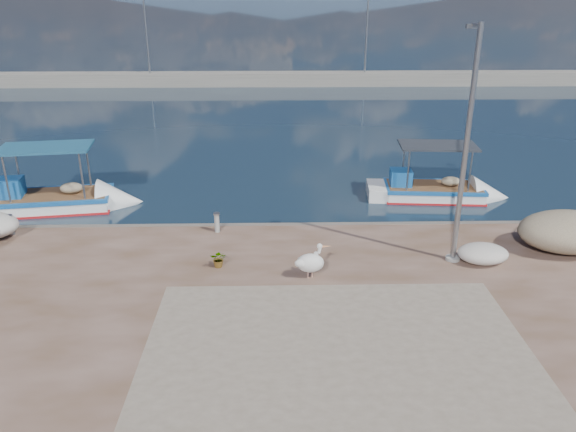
# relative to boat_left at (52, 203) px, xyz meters

# --- Properties ---
(ground) EXTENTS (1400.00, 1400.00, 0.00)m
(ground) POSITION_rel_boat_left_xyz_m (9.50, -8.09, -0.24)
(ground) COLOR #162635
(ground) RESTS_ON ground
(quay_patch) EXTENTS (9.00, 7.00, 0.01)m
(quay_patch) POSITION_rel_boat_left_xyz_m (10.50, -11.09, 0.27)
(quay_patch) COLOR gray
(quay_patch) RESTS_ON quay
(breakwater) EXTENTS (120.00, 2.20, 7.50)m
(breakwater) POSITION_rel_boat_left_xyz_m (9.50, 31.91, 0.37)
(breakwater) COLOR gray
(breakwater) RESTS_ON ground
(boat_left) EXTENTS (6.52, 2.94, 3.03)m
(boat_left) POSITION_rel_boat_left_xyz_m (0.00, 0.00, 0.00)
(boat_left) COLOR white
(boat_left) RESTS_ON ground
(boat_right) EXTENTS (5.83, 2.32, 2.74)m
(boat_right) POSITION_rel_boat_left_xyz_m (15.78, 0.91, -0.02)
(boat_right) COLOR white
(boat_right) RESTS_ON ground
(pelican) EXTENTS (1.09, 0.73, 1.04)m
(pelican) POSITION_rel_boat_left_xyz_m (10.09, -7.11, 0.75)
(pelican) COLOR tan
(pelican) RESTS_ON quay
(lamp_post) EXTENTS (0.44, 0.96, 7.00)m
(lamp_post) POSITION_rel_boat_left_xyz_m (14.57, -6.03, 3.56)
(lamp_post) COLOR gray
(lamp_post) RESTS_ON quay
(bollard_near) EXTENTS (0.23, 0.23, 0.70)m
(bollard_near) POSITION_rel_boat_left_xyz_m (7.06, -3.70, 0.64)
(bollard_near) COLOR gray
(bollard_near) RESTS_ON quay
(bollard_far) EXTENTS (0.23, 0.23, 0.71)m
(bollard_far) POSITION_rel_boat_left_xyz_m (0.05, -3.76, 0.65)
(bollard_far) COLOR gray
(bollard_far) RESTS_ON quay
(potted_plant) EXTENTS (0.51, 0.45, 0.53)m
(potted_plant) POSITION_rel_boat_left_xyz_m (7.37, -6.37, 0.53)
(potted_plant) COLOR #33722D
(potted_plant) RESTS_ON quay
(net_pile_d) EXTENTS (1.55, 1.16, 0.58)m
(net_pile_d) POSITION_rel_boat_left_xyz_m (15.42, -6.24, 0.55)
(net_pile_d) COLOR beige
(net_pile_d) RESTS_ON quay
(net_pile_c) EXTENTS (3.20, 2.29, 1.26)m
(net_pile_c) POSITION_rel_boat_left_xyz_m (18.43, -5.41, 0.89)
(net_pile_c) COLOR tan
(net_pile_c) RESTS_ON quay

